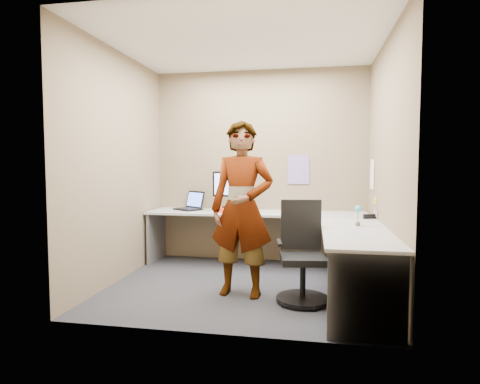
% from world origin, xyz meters
% --- Properties ---
extents(ground, '(3.00, 3.00, 0.00)m').
position_xyz_m(ground, '(0.00, 0.00, 0.00)').
color(ground, '#222327').
rests_on(ground, ground).
extents(wall_back, '(3.00, 0.00, 3.00)m').
position_xyz_m(wall_back, '(0.00, 1.30, 1.35)').
color(wall_back, brown).
rests_on(wall_back, ground).
extents(wall_right, '(0.00, 2.70, 2.70)m').
position_xyz_m(wall_right, '(1.50, 0.00, 1.35)').
color(wall_right, brown).
rests_on(wall_right, ground).
extents(wall_left, '(0.00, 2.70, 2.70)m').
position_xyz_m(wall_left, '(-1.50, 0.00, 1.35)').
color(wall_left, brown).
rests_on(wall_left, ground).
extents(ceiling, '(3.00, 3.00, 0.00)m').
position_xyz_m(ceiling, '(0.00, 0.00, 2.70)').
color(ceiling, white).
rests_on(ceiling, wall_back).
extents(desk, '(2.98, 2.58, 0.73)m').
position_xyz_m(desk, '(0.44, 0.39, 0.59)').
color(desk, '#A8A8A8').
rests_on(desk, ground).
extents(paper_ream, '(0.33, 0.25, 0.06)m').
position_xyz_m(paper_ream, '(-0.33, 0.88, 0.76)').
color(paper_ream, red).
rests_on(paper_ream, desk).
extents(monitor, '(0.51, 0.16, 0.48)m').
position_xyz_m(monitor, '(-0.33, 0.90, 1.08)').
color(monitor, black).
rests_on(monitor, paper_ream).
extents(laptop, '(0.47, 0.46, 0.26)m').
position_xyz_m(laptop, '(-0.95, 1.08, 0.80)').
color(laptop, black).
rests_on(laptop, desk).
extents(trackball_mouse, '(0.12, 0.08, 0.07)m').
position_xyz_m(trackball_mouse, '(-0.17, 0.82, 0.76)').
color(trackball_mouse, '#B7B7BC').
rests_on(trackball_mouse, desk).
extents(origami, '(0.10, 0.10, 0.06)m').
position_xyz_m(origami, '(-0.32, 0.75, 0.76)').
color(origami, white).
rests_on(origami, desk).
extents(stapler, '(0.16, 0.08, 0.05)m').
position_xyz_m(stapler, '(1.42, 0.55, 0.76)').
color(stapler, black).
rests_on(stapler, desk).
extents(flower, '(0.07, 0.07, 0.22)m').
position_xyz_m(flower, '(1.22, -0.05, 0.87)').
color(flower, brown).
rests_on(flower, desk).
extents(calendar_purple, '(0.30, 0.01, 0.40)m').
position_xyz_m(calendar_purple, '(0.55, 1.29, 1.30)').
color(calendar_purple, '#846BB7').
rests_on(calendar_purple, wall_back).
extents(calendar_white, '(0.01, 0.28, 0.38)m').
position_xyz_m(calendar_white, '(1.49, 0.90, 1.25)').
color(calendar_white, white).
rests_on(calendar_white, wall_right).
extents(sticky_note_a, '(0.01, 0.07, 0.07)m').
position_xyz_m(sticky_note_a, '(1.49, 0.55, 0.95)').
color(sticky_note_a, '#F2E059').
rests_on(sticky_note_a, wall_right).
extents(sticky_note_b, '(0.01, 0.07, 0.07)m').
position_xyz_m(sticky_note_b, '(1.49, 0.60, 0.82)').
color(sticky_note_b, pink).
rests_on(sticky_note_b, wall_right).
extents(sticky_note_c, '(0.01, 0.07, 0.07)m').
position_xyz_m(sticky_note_c, '(1.49, 0.48, 0.80)').
color(sticky_note_c, pink).
rests_on(sticky_note_c, wall_right).
extents(sticky_note_d, '(0.01, 0.07, 0.07)m').
position_xyz_m(sticky_note_d, '(1.49, 0.70, 0.92)').
color(sticky_note_d, '#F2E059').
rests_on(sticky_note_d, wall_right).
extents(office_chair, '(0.54, 0.53, 0.99)m').
position_xyz_m(office_chair, '(0.66, -0.36, 0.41)').
color(office_chair, black).
rests_on(office_chair, ground).
extents(person, '(0.71, 0.50, 1.82)m').
position_xyz_m(person, '(0.03, -0.29, 0.91)').
color(person, '#999399').
rests_on(person, ground).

